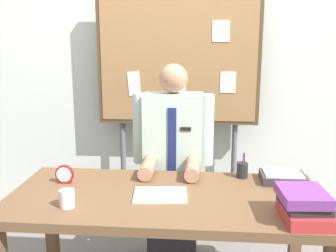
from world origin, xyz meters
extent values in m
cube|color=silver|center=(0.00, 1.28, 1.35)|extent=(6.40, 0.08, 2.70)
cube|color=brown|center=(0.00, 0.00, 0.72)|extent=(1.73, 0.80, 0.05)
cube|color=brown|center=(-0.81, 0.34, 0.35)|extent=(0.07, 0.07, 0.69)
cube|color=brown|center=(0.81, 0.34, 0.35)|extent=(0.07, 0.07, 0.69)
cube|color=#2D2D33|center=(0.00, 0.58, 0.22)|extent=(0.34, 0.30, 0.44)
cube|color=#B2CCBC|center=(0.00, 0.58, 0.83)|extent=(0.40, 0.22, 0.79)
sphere|color=#A87A5B|center=(0.00, 0.58, 1.33)|extent=(0.19, 0.19, 0.19)
cylinder|color=#B2CCBC|center=(-0.23, 0.56, 0.98)|extent=(0.09, 0.09, 0.48)
cylinder|color=#B2CCBC|center=(0.23, 0.56, 0.98)|extent=(0.09, 0.09, 0.48)
cylinder|color=#A87A5B|center=(-0.14, 0.32, 0.79)|extent=(0.09, 0.30, 0.09)
cylinder|color=#A87A5B|center=(0.14, 0.32, 0.79)|extent=(0.09, 0.30, 0.09)
cube|color=navy|center=(0.00, 0.47, 0.89)|extent=(0.06, 0.01, 0.51)
cube|color=black|center=(0.09, 0.47, 1.01)|extent=(0.07, 0.01, 0.02)
cube|color=#4C3823|center=(0.00, 1.08, 1.44)|extent=(1.28, 0.05, 1.05)
cube|color=olive|center=(0.00, 1.07, 1.44)|extent=(1.22, 0.04, 0.99)
cylinder|color=#59595E|center=(-0.46, 1.11, 0.47)|extent=(0.04, 0.04, 0.95)
cylinder|color=#59595E|center=(0.46, 1.11, 0.47)|extent=(0.04, 0.04, 0.95)
cube|color=#F4EFCC|center=(0.33, 1.05, 1.64)|extent=(0.13, 0.00, 0.16)
cube|color=#F4EFCC|center=(0.39, 1.05, 1.25)|extent=(0.12, 0.00, 0.17)
cube|color=white|center=(-0.35, 1.05, 1.24)|extent=(0.11, 0.00, 0.20)
cube|color=white|center=(0.01, 1.05, 1.21)|extent=(0.11, 0.00, 0.13)
cube|color=#B22D2D|center=(0.69, -0.25, 0.77)|extent=(0.23, 0.30, 0.06)
cube|color=#262626|center=(0.69, -0.24, 0.82)|extent=(0.22, 0.25, 0.04)
cube|color=#72337F|center=(0.68, -0.25, 0.86)|extent=(0.23, 0.27, 0.05)
cube|color=#F4EFCC|center=(-0.02, -0.02, 0.75)|extent=(0.31, 0.24, 0.01)
cylinder|color=maroon|center=(-0.61, 0.13, 0.80)|extent=(0.11, 0.02, 0.11)
cylinder|color=white|center=(-0.61, 0.12, 0.80)|extent=(0.09, 0.00, 0.09)
cube|color=maroon|center=(-0.61, 0.13, 0.75)|extent=(0.08, 0.04, 0.01)
cylinder|color=white|center=(-0.48, -0.21, 0.79)|extent=(0.08, 0.08, 0.09)
cylinder|color=#262626|center=(0.45, 0.31, 0.79)|extent=(0.07, 0.07, 0.09)
cylinder|color=#263399|center=(0.45, 0.30, 0.83)|extent=(0.01, 0.01, 0.15)
cylinder|color=maroon|center=(0.46, 0.32, 0.83)|extent=(0.01, 0.01, 0.15)
cylinder|color=gold|center=(0.46, 0.32, 0.83)|extent=(0.01, 0.01, 0.15)
cube|color=#333338|center=(0.69, 0.26, 0.77)|extent=(0.26, 0.20, 0.05)
cube|color=silver|center=(0.69, 0.26, 0.80)|extent=(0.22, 0.17, 0.01)
camera|label=1|loc=(0.20, -2.04, 1.59)|focal=42.25mm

